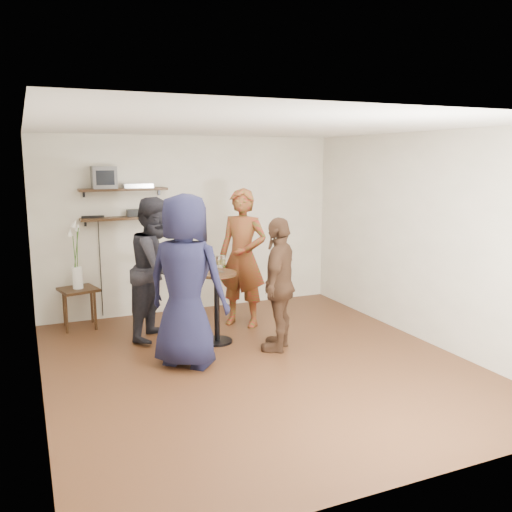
# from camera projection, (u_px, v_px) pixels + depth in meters

# --- Properties ---
(room) EXTENTS (4.58, 5.08, 2.68)m
(room) POSITION_uv_depth(u_px,v_px,m) (258.00, 250.00, 5.83)
(room) COLOR #472B17
(room) RESTS_ON ground
(shelf_upper) EXTENTS (1.20, 0.25, 0.04)m
(shelf_upper) POSITION_uv_depth(u_px,v_px,m) (123.00, 189.00, 7.49)
(shelf_upper) COLOR black
(shelf_upper) RESTS_ON room
(shelf_lower) EXTENTS (1.20, 0.25, 0.04)m
(shelf_lower) POSITION_uv_depth(u_px,v_px,m) (125.00, 218.00, 7.56)
(shelf_lower) COLOR black
(shelf_lower) RESTS_ON room
(crt_monitor) EXTENTS (0.32, 0.30, 0.30)m
(crt_monitor) POSITION_uv_depth(u_px,v_px,m) (104.00, 177.00, 7.36)
(crt_monitor) COLOR #59595B
(crt_monitor) RESTS_ON shelf_upper
(dvd_deck) EXTENTS (0.40, 0.24, 0.06)m
(dvd_deck) POSITION_uv_depth(u_px,v_px,m) (137.00, 186.00, 7.56)
(dvd_deck) COLOR silver
(dvd_deck) RESTS_ON shelf_upper
(radio) EXTENTS (0.22, 0.10, 0.10)m
(radio) POSITION_uv_depth(u_px,v_px,m) (135.00, 213.00, 7.61)
(radio) COLOR black
(radio) RESTS_ON shelf_lower
(power_strip) EXTENTS (0.30, 0.05, 0.03)m
(power_strip) POSITION_uv_depth(u_px,v_px,m) (93.00, 217.00, 7.43)
(power_strip) COLOR black
(power_strip) RESTS_ON shelf_lower
(side_table) EXTENTS (0.55, 0.55, 0.55)m
(side_table) POSITION_uv_depth(u_px,v_px,m) (79.00, 295.00, 7.30)
(side_table) COLOR black
(side_table) RESTS_ON room
(vase_lilies) EXTENTS (0.19, 0.19, 0.95)m
(vase_lilies) POSITION_uv_depth(u_px,v_px,m) (77.00, 267.00, 7.23)
(vase_lilies) COLOR white
(vase_lilies) RESTS_ON side_table
(drinks_table) EXTENTS (0.49, 0.49, 0.90)m
(drinks_table) POSITION_uv_depth(u_px,v_px,m) (217.00, 298.00, 6.69)
(drinks_table) COLOR black
(drinks_table) RESTS_ON room
(wine_glass_fl) EXTENTS (0.06, 0.06, 0.19)m
(wine_glass_fl) POSITION_uv_depth(u_px,v_px,m) (214.00, 263.00, 6.55)
(wine_glass_fl) COLOR silver
(wine_glass_fl) RESTS_ON drinks_table
(wine_glass_fr) EXTENTS (0.07, 0.07, 0.21)m
(wine_glass_fr) POSITION_uv_depth(u_px,v_px,m) (223.00, 261.00, 6.61)
(wine_glass_fr) COLOR silver
(wine_glass_fr) RESTS_ON drinks_table
(wine_glass_bl) EXTENTS (0.07, 0.07, 0.21)m
(wine_glass_bl) POSITION_uv_depth(u_px,v_px,m) (212.00, 260.00, 6.65)
(wine_glass_bl) COLOR silver
(wine_glass_bl) RESTS_ON drinks_table
(wine_glass_br) EXTENTS (0.07, 0.07, 0.20)m
(wine_glass_br) POSITION_uv_depth(u_px,v_px,m) (218.00, 261.00, 6.63)
(wine_glass_br) COLOR silver
(wine_glass_br) RESTS_ON drinks_table
(person_plaid) EXTENTS (0.80, 0.81, 1.88)m
(person_plaid) POSITION_uv_depth(u_px,v_px,m) (243.00, 258.00, 7.35)
(person_plaid) COLOR #AE131D
(person_plaid) RESTS_ON room
(person_dark) EXTENTS (1.08, 1.11, 1.80)m
(person_dark) POSITION_uv_depth(u_px,v_px,m) (157.00, 268.00, 6.84)
(person_dark) COLOR black
(person_dark) RESTS_ON room
(person_navy) EXTENTS (1.10, 1.09, 1.91)m
(person_navy) POSITION_uv_depth(u_px,v_px,m) (186.00, 281.00, 5.89)
(person_navy) COLOR black
(person_navy) RESTS_ON room
(person_brown) EXTENTS (0.90, 0.97, 1.60)m
(person_brown) POSITION_uv_depth(u_px,v_px,m) (279.00, 284.00, 6.43)
(person_brown) COLOR #442B1D
(person_brown) RESTS_ON room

